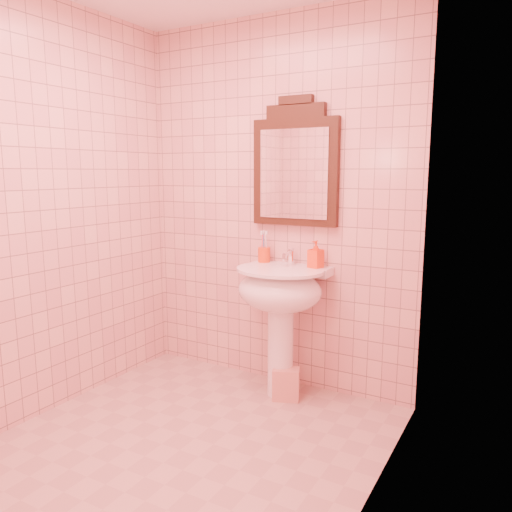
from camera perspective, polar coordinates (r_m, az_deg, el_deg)
The scene contains 8 objects.
floor at distance 2.90m, azimuth -8.71°, elevation -21.08°, with size 2.20×2.20×0.00m, color tan.
back_wall at distance 3.44m, azimuth 2.18°, elevation 5.80°, with size 2.00×0.02×2.50m, color beige.
pedestal_sink at distance 3.25m, azimuth 2.79°, elevation -4.92°, with size 0.58×0.58×0.86m.
faucet at distance 3.32m, azimuth 3.88°, elevation -0.08°, with size 0.04×0.16×0.11m.
mirror at distance 3.33m, azimuth 4.48°, elevation 10.15°, with size 0.60×0.06×0.84m.
toothbrush_cup at distance 3.42m, azimuth 0.92°, elevation 0.17°, with size 0.08×0.08×0.19m.
soap_dispenser at distance 3.24m, azimuth 6.85°, elevation 0.19°, with size 0.08×0.08×0.18m, color #EA3C13.
towel at distance 3.38m, azimuth 3.44°, elevation -14.38°, with size 0.17×0.11×0.21m, color #E08A83.
Camera 1 is at (1.57, -1.95, 1.48)m, focal length 35.00 mm.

